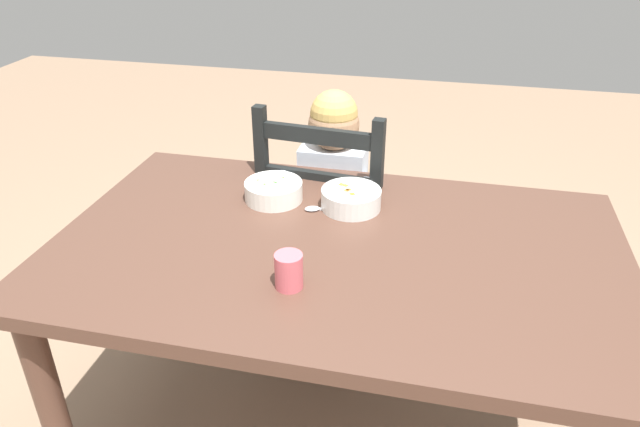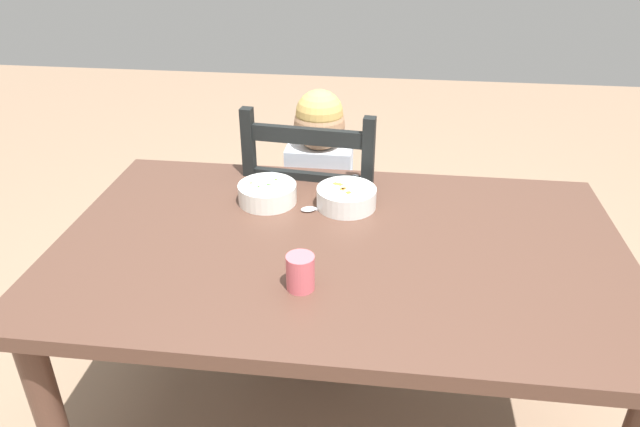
{
  "view_description": "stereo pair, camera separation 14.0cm",
  "coord_description": "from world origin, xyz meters",
  "px_view_note": "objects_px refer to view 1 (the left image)",
  "views": [
    {
      "loc": [
        0.25,
        -1.28,
        1.52
      ],
      "look_at": [
        -0.06,
        0.06,
        0.76
      ],
      "focal_mm": 33.13,
      "sensor_mm": 36.0,
      "label": 1
    },
    {
      "loc": [
        0.11,
        -1.3,
        1.52
      ],
      "look_at": [
        -0.06,
        0.06,
        0.76
      ],
      "focal_mm": 33.13,
      "sensor_mm": 36.0,
      "label": 2
    }
  ],
  "objects_px": {
    "bowl_of_peas": "(274,190)",
    "drinking_cup": "(289,271)",
    "dining_table": "(336,272)",
    "bowl_of_carrots": "(350,198)",
    "child_figure": "(332,185)",
    "spoon": "(319,208)",
    "dining_chair": "(330,229)"
  },
  "relations": [
    {
      "from": "bowl_of_peas",
      "to": "bowl_of_carrots",
      "type": "distance_m",
      "value": 0.23
    },
    {
      "from": "dining_chair",
      "to": "bowl_of_carrots",
      "type": "bearing_deg",
      "value": -68.32
    },
    {
      "from": "dining_table",
      "to": "spoon",
      "type": "height_order",
      "value": "spoon"
    },
    {
      "from": "dining_table",
      "to": "spoon",
      "type": "relative_size",
      "value": 10.95
    },
    {
      "from": "dining_table",
      "to": "bowl_of_carrots",
      "type": "relative_size",
      "value": 8.61
    },
    {
      "from": "dining_chair",
      "to": "bowl_of_carrots",
      "type": "distance_m",
      "value": 0.43
    },
    {
      "from": "dining_table",
      "to": "bowl_of_carrots",
      "type": "height_order",
      "value": "bowl_of_carrots"
    },
    {
      "from": "bowl_of_carrots",
      "to": "spoon",
      "type": "xyz_separation_m",
      "value": [
        -0.08,
        -0.03,
        -0.03
      ]
    },
    {
      "from": "dining_table",
      "to": "drinking_cup",
      "type": "xyz_separation_m",
      "value": [
        -0.07,
        -0.21,
        0.13
      ]
    },
    {
      "from": "spoon",
      "to": "drinking_cup",
      "type": "bearing_deg",
      "value": -87.73
    },
    {
      "from": "bowl_of_carrots",
      "to": "spoon",
      "type": "distance_m",
      "value": 0.09
    },
    {
      "from": "bowl_of_carrots",
      "to": "dining_chair",
      "type": "bearing_deg",
      "value": 111.68
    },
    {
      "from": "child_figure",
      "to": "bowl_of_carrots",
      "type": "height_order",
      "value": "child_figure"
    },
    {
      "from": "dining_chair",
      "to": "bowl_of_carrots",
      "type": "xyz_separation_m",
      "value": [
        0.12,
        -0.3,
        0.29
      ]
    },
    {
      "from": "bowl_of_peas",
      "to": "drinking_cup",
      "type": "height_order",
      "value": "drinking_cup"
    },
    {
      "from": "spoon",
      "to": "drinking_cup",
      "type": "relative_size",
      "value": 1.57
    },
    {
      "from": "child_figure",
      "to": "bowl_of_carrots",
      "type": "distance_m",
      "value": 0.33
    },
    {
      "from": "bowl_of_carrots",
      "to": "dining_table",
      "type": "bearing_deg",
      "value": -88.74
    },
    {
      "from": "dining_chair",
      "to": "spoon",
      "type": "xyz_separation_m",
      "value": [
        0.04,
        -0.33,
        0.26
      ]
    },
    {
      "from": "dining_chair",
      "to": "dining_table",
      "type": "bearing_deg",
      "value": -76.21
    },
    {
      "from": "bowl_of_carrots",
      "to": "spoon",
      "type": "relative_size",
      "value": 1.27
    },
    {
      "from": "child_figure",
      "to": "spoon",
      "type": "bearing_deg",
      "value": -84.37
    },
    {
      "from": "bowl_of_peas",
      "to": "bowl_of_carrots",
      "type": "height_order",
      "value": "same"
    },
    {
      "from": "bowl_of_peas",
      "to": "drinking_cup",
      "type": "distance_m",
      "value": 0.44
    },
    {
      "from": "dining_table",
      "to": "drinking_cup",
      "type": "distance_m",
      "value": 0.26
    },
    {
      "from": "bowl_of_carrots",
      "to": "drinking_cup",
      "type": "height_order",
      "value": "drinking_cup"
    },
    {
      "from": "dining_table",
      "to": "child_figure",
      "type": "xyz_separation_m",
      "value": [
        -0.12,
        0.5,
        0.01
      ]
    },
    {
      "from": "spoon",
      "to": "child_figure",
      "type": "bearing_deg",
      "value": 95.63
    },
    {
      "from": "dining_table",
      "to": "drinking_cup",
      "type": "bearing_deg",
      "value": -108.94
    },
    {
      "from": "bowl_of_carrots",
      "to": "drinking_cup",
      "type": "relative_size",
      "value": 1.99
    },
    {
      "from": "drinking_cup",
      "to": "dining_chair",
      "type": "bearing_deg",
      "value": 94.21
    },
    {
      "from": "dining_table",
      "to": "bowl_of_carrots",
      "type": "bearing_deg",
      "value": 91.26
    }
  ]
}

